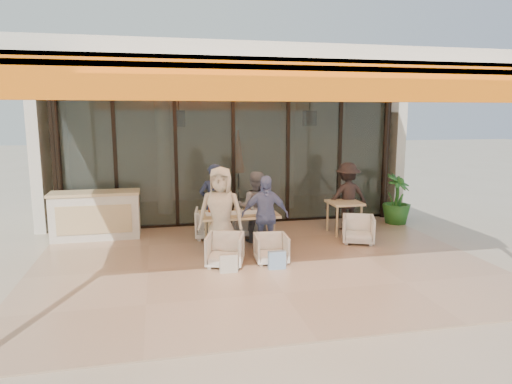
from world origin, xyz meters
TOP-DOWN VIEW (x-y plane):
  - ground at (0.00, 0.00)m, footprint 70.00×70.00m
  - terrace_floor at (0.00, 0.00)m, footprint 8.00×6.00m
  - terrace_structure at (0.00, -0.26)m, footprint 8.00×6.00m
  - glass_storefront at (0.00, 3.00)m, footprint 8.08×0.10m
  - interior_block at (0.01, 5.31)m, footprint 9.05×3.62m
  - host_counter at (-3.10, 2.30)m, footprint 1.85×0.65m
  - dining_table at (-0.25, 0.92)m, footprint 1.50×0.90m
  - chair_far_left at (-0.66, 1.86)m, footprint 0.79×0.75m
  - chair_far_right at (0.18, 1.86)m, footprint 0.87×0.83m
  - chair_near_left at (-0.66, -0.04)m, footprint 0.77×0.74m
  - chair_near_right at (0.18, -0.04)m, footprint 0.60×0.57m
  - diner_navy at (-0.66, 1.36)m, footprint 0.65×0.46m
  - diner_grey at (0.18, 1.36)m, footprint 0.87×0.77m
  - diner_cream at (-0.66, 0.46)m, footprint 0.97×0.77m
  - diner_periwinkle at (0.18, 0.46)m, footprint 0.93×0.45m
  - tote_bag_cream at (-0.66, -0.44)m, footprint 0.30×0.10m
  - tote_bag_blue at (0.18, -0.44)m, footprint 0.30×0.10m
  - side_table at (2.25, 1.56)m, footprint 0.70×0.70m
  - side_chair at (2.25, 0.81)m, footprint 0.81×0.78m
  - standing_woman at (2.46, 1.90)m, footprint 1.04×0.63m
  - potted_palm at (3.88, 2.18)m, footprint 0.96×0.96m

SIDE VIEW (x-z plane):
  - ground at x=0.00m, z-range 0.00..0.00m
  - terrace_floor at x=0.00m, z-range 0.00..0.01m
  - tote_bag_cream at x=-0.66m, z-range 0.00..0.34m
  - tote_bag_blue at x=0.18m, z-range 0.00..0.34m
  - chair_near_right at x=0.18m, z-range 0.00..0.59m
  - chair_near_left at x=-0.66m, z-range 0.00..0.65m
  - side_chair at x=2.25m, z-range 0.00..0.65m
  - chair_far_right at x=0.18m, z-range 0.00..0.73m
  - chair_far_left at x=-0.66m, z-range 0.00..0.73m
  - host_counter at x=-3.10m, z-range 0.01..1.05m
  - potted_palm at x=3.88m, z-range 0.00..1.23m
  - side_table at x=2.25m, z-range 0.27..1.01m
  - dining_table at x=-0.25m, z-range 0.22..1.15m
  - diner_grey at x=0.18m, z-range 0.00..1.50m
  - diner_periwinkle at x=0.18m, z-range 0.00..1.54m
  - standing_woman at x=2.46m, z-range 0.00..1.58m
  - diner_navy at x=-0.66m, z-range 0.00..1.68m
  - diner_cream at x=-0.66m, z-range 0.00..1.72m
  - glass_storefront at x=0.00m, z-range 0.00..3.20m
  - interior_block at x=0.01m, z-range 0.47..3.99m
  - terrace_structure at x=0.00m, z-range 1.55..4.95m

